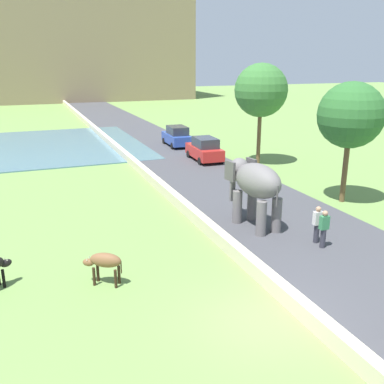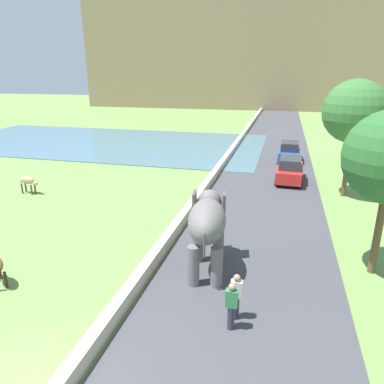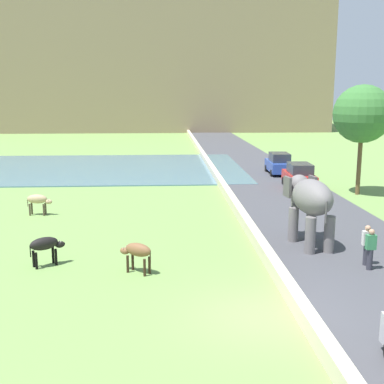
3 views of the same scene
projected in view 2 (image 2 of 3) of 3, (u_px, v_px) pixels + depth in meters
name	position (u px, v px, depth m)	size (l,w,h in m)	color
road_surface	(266.00, 180.00, 25.78)	(7.00, 120.00, 0.06)	#424247
barrier_wall	(210.00, 180.00, 24.77)	(0.40, 110.00, 0.55)	beige
lake	(100.00, 142.00, 39.82)	(36.00, 18.00, 0.08)	slate
hill_distant	(238.00, 50.00, 83.27)	(64.00, 28.00, 25.14)	#897556
elephant	(207.00, 223.00, 13.37)	(1.77, 3.56, 2.99)	slate
person_beside_elephant	(236.00, 296.00, 10.96)	(0.36, 0.22, 1.63)	#33333D
person_trailing	(231.00, 306.00, 10.51)	(0.36, 0.22, 1.63)	#33333D
car_blue	(289.00, 152.00, 30.72)	(1.92, 4.06, 1.80)	#2D4CA8
car_red	(290.00, 170.00, 25.05)	(1.94, 4.07, 1.80)	red
cow_tan	(28.00, 181.00, 22.70)	(1.41, 0.55, 1.15)	tan
tree_near	(355.00, 112.00, 20.87)	(3.73, 3.73, 7.13)	brown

